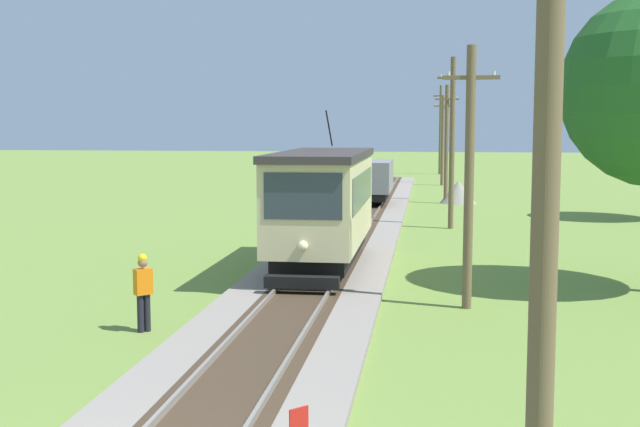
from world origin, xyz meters
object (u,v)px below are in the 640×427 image
gravel_pile (458,192)px  track_worker (143,289)px  freight_car (370,180)px  utility_pole_far (446,143)px  utility_pole_near_tram (469,175)px  utility_pole_horizon (440,129)px  utility_pole_foreground (546,185)px  red_tram (323,203)px  utility_pole_mid (452,141)px  utility_pole_distant (443,139)px

gravel_pile → track_worker: 32.19m
gravel_pile → freight_car: bearing=-149.3°
utility_pole_far → utility_pole_near_tram: bearing=-90.0°
utility_pole_horizon → utility_pole_foreground: bearing=-90.0°
red_tram → gravel_pile: 23.91m
red_tram → utility_pole_horizon: size_ratio=1.03×
red_tram → utility_pole_far: utility_pole_far is taller
utility_pole_foreground → utility_pole_horizon: (0.00, 69.16, 0.12)m
utility_pole_mid → utility_pole_horizon: utility_pole_horizon is taller
freight_car → utility_pole_near_tram: 25.25m
red_tram → utility_pole_far: size_ratio=1.22×
gravel_pile → track_worker: track_worker is taller
red_tram → utility_pole_foreground: bearing=-76.4°
utility_pole_foreground → utility_pole_far: bearing=90.0°
red_tram → utility_pole_far: 23.64m
utility_pole_mid → gravel_pile: 12.37m
red_tram → freight_car: size_ratio=1.64×
red_tram → utility_pole_mid: utility_pole_mid is taller
utility_pole_foreground → gravel_pile: 41.22m
utility_pole_foreground → utility_pole_mid: 29.15m
utility_pole_far → track_worker: utility_pole_far is taller
red_tram → freight_car: (-0.00, 20.34, -0.64)m
utility_pole_foreground → utility_pole_distant: 55.27m
red_tram → utility_pole_distant: (4.29, 37.52, 1.35)m
utility_pole_mid → utility_pole_foreground: bearing=-90.0°
utility_pole_foreground → utility_pole_far: utility_pole_foreground is taller
utility_pole_distant → gravel_pile: utility_pole_distant is taller
utility_pole_distant → utility_pole_horizon: 13.91m
utility_pole_mid → utility_pole_distant: bearing=90.0°
utility_pole_far → gravel_pile: 3.01m
utility_pole_mid → utility_pole_horizon: 40.00m
utility_pole_mid → track_worker: 20.80m
utility_pole_foreground → red_tram: bearing=103.6°
utility_pole_horizon → freight_car: bearing=-97.9°
utility_pole_foreground → track_worker: size_ratio=4.52×
freight_car → utility_pole_mid: bearing=-64.3°
utility_pole_horizon → gravel_pile: utility_pole_horizon is taller
utility_pole_far → track_worker: size_ratio=3.91×
freight_car → utility_pole_distant: 17.82m
utility_pole_horizon → track_worker: bearing=-97.0°
utility_pole_distant → gravel_pile: size_ratio=3.17×
utility_pole_foreground → utility_pole_horizon: size_ratio=0.97×
red_tram → track_worker: red_tram is taller
utility_pole_near_tram → freight_car: bearing=99.8°
red_tram → utility_pole_far: (4.29, 23.20, 1.39)m
gravel_pile → utility_pole_horizon: bearing=91.5°
utility_pole_far → utility_pole_foreground: bearing=-90.0°
utility_pole_near_tram → utility_pole_mid: (0.00, 15.88, 0.51)m
utility_pole_mid → utility_pole_distant: utility_pole_mid is taller
freight_car → utility_pole_distant: bearing=76.0°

